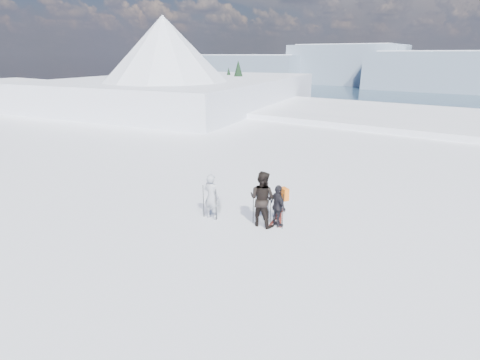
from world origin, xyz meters
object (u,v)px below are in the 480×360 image
at_px(skier_grey, 211,197).
at_px(skier_dark, 262,199).
at_px(skier_pack, 278,206).
at_px(skis_loose, 279,217).

distance_m(skier_grey, skier_dark, 1.90).
xyz_separation_m(skier_pack, skis_loose, (-0.31, 0.70, -0.75)).
bearing_deg(skier_dark, skis_loose, -102.39).
height_order(skier_grey, skis_loose, skier_grey).
xyz_separation_m(skier_dark, skis_loose, (0.19, 0.93, -0.98)).
bearing_deg(skier_grey, skier_dark, -165.35).
bearing_deg(skier_dark, skier_grey, 15.64).
relative_size(skier_dark, skier_pack, 1.31).
height_order(skier_dark, skier_pack, skier_dark).
relative_size(skier_grey, skis_loose, 1.01).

